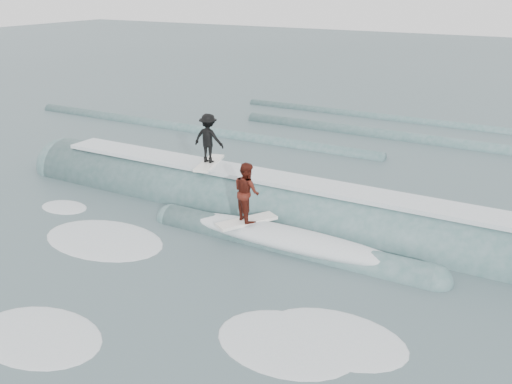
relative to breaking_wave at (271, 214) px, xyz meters
The scene contains 6 objects.
ground 5.67m from the breaking_wave, 91.79° to the right, with size 160.00×160.00×0.00m, color #3B5457.
breaking_wave is the anchor object (origin of this frame).
surfer_black 3.57m from the breaking_wave, behind, with size 1.21×2.07×1.90m.
surfer_red 2.46m from the breaking_wave, 85.13° to the right, with size 1.48×2.00×2.00m.
whitewater 6.39m from the breaking_wave, 79.93° to the right, with size 15.14×7.54×0.10m.
far_swells 12.09m from the breaking_wave, 97.79° to the left, with size 34.65×8.65×0.80m.
Camera 1 is at (8.84, -10.66, 7.80)m, focal length 40.00 mm.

